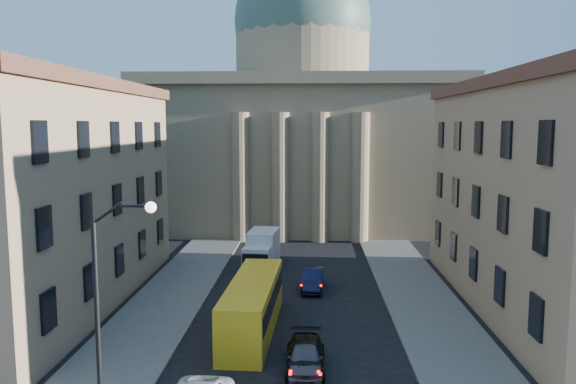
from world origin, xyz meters
The scene contains 11 objects.
sidewalk_left centered at (-8.50, 18.00, 0.07)m, with size 5.00×60.00×0.15m, color #56544F.
sidewalk_right centered at (8.50, 18.00, 0.07)m, with size 5.00×60.00×0.15m, color #56544F.
church centered at (0.00, 55.47, 11.88)m, with size 68.02×28.76×36.60m.
building_left centered at (-17.00, 22.00, 7.42)m, with size 11.60×26.60×14.70m.
building_right centered at (17.00, 22.00, 7.42)m, with size 11.60×26.60×14.70m.
street_lamp centered at (-6.97, 8.00, 5.29)m, with size 2.62×0.44×8.83m.
car_right_mid centered at (0.80, 12.64, 0.67)m, with size 1.89×4.64×1.35m, color black.
car_right_far centered at (0.80, 12.43, 0.71)m, with size 1.68×4.18×1.43m, color #4E4E53.
car_right_distant centered at (1.20, 25.96, 0.72)m, with size 1.53×4.40×1.45m, color black.
city_bus centered at (-2.25, 17.60, 1.59)m, with size 2.86×10.62×2.97m.
box_truck centered at (-2.95, 31.60, 1.45)m, with size 2.70×5.75×3.06m.
Camera 1 is at (0.99, -13.35, 11.80)m, focal length 35.00 mm.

